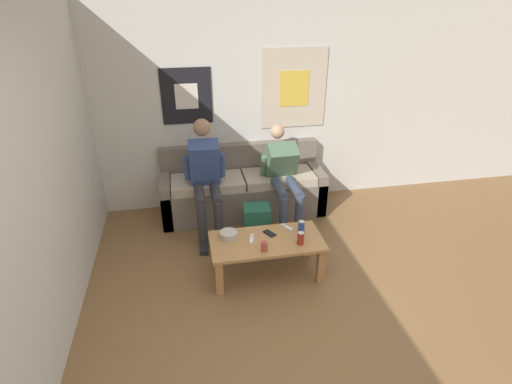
# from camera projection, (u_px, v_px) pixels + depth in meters

# --- Properties ---
(ground_plane) EXTENTS (18.00, 18.00, 0.00)m
(ground_plane) POSITION_uv_depth(u_px,v_px,m) (321.00, 366.00, 3.03)
(ground_plane) COLOR brown
(wall_back) EXTENTS (10.00, 0.07, 2.55)m
(wall_back) POSITION_uv_depth(u_px,v_px,m) (253.00, 106.00, 4.89)
(wall_back) COLOR silver
(wall_back) RESTS_ON ground_plane
(couch) EXTENTS (2.00, 0.65, 0.83)m
(couch) POSITION_uv_depth(u_px,v_px,m) (243.00, 190.00, 5.01)
(couch) COLOR #70665B
(couch) RESTS_ON ground_plane
(coffee_table) EXTENTS (1.09, 0.54, 0.39)m
(coffee_table) POSITION_uv_depth(u_px,v_px,m) (267.00, 246.00, 3.87)
(coffee_table) COLOR #B27F4C
(coffee_table) RESTS_ON ground_plane
(person_seated_adult) EXTENTS (0.47, 0.88, 1.27)m
(person_seated_adult) POSITION_uv_depth(u_px,v_px,m) (206.00, 174.00, 4.47)
(person_seated_adult) COLOR #2D2D33
(person_seated_adult) RESTS_ON ground_plane
(person_seated_teen) EXTENTS (0.47, 1.01, 1.12)m
(person_seated_teen) POSITION_uv_depth(u_px,v_px,m) (283.00, 174.00, 4.66)
(person_seated_teen) COLOR #384256
(person_seated_teen) RESTS_ON ground_plane
(backpack) EXTENTS (0.32, 0.30, 0.43)m
(backpack) POSITION_uv_depth(u_px,v_px,m) (257.00, 225.00, 4.45)
(backpack) COLOR #1E5642
(backpack) RESTS_ON ground_plane
(ceramic_bowl) EXTENTS (0.17, 0.17, 0.07)m
(ceramic_bowl) POSITION_uv_depth(u_px,v_px,m) (229.00, 234.00, 3.86)
(ceramic_bowl) COLOR #B7B2A8
(ceramic_bowl) RESTS_ON coffee_table
(pillar_candle) EXTENTS (0.06, 0.06, 0.11)m
(pillar_candle) POSITION_uv_depth(u_px,v_px,m) (264.00, 247.00, 3.66)
(pillar_candle) COLOR #B24C42
(pillar_candle) RESTS_ON coffee_table
(drink_can_blue) EXTENTS (0.07, 0.07, 0.12)m
(drink_can_blue) POSITION_uv_depth(u_px,v_px,m) (301.00, 227.00, 3.94)
(drink_can_blue) COLOR #28479E
(drink_can_blue) RESTS_ON coffee_table
(drink_can_red) EXTENTS (0.07, 0.07, 0.12)m
(drink_can_red) POSITION_uv_depth(u_px,v_px,m) (301.00, 238.00, 3.76)
(drink_can_red) COLOR maroon
(drink_can_red) RESTS_ON coffee_table
(game_controller_near_left) EXTENTS (0.10, 0.14, 0.03)m
(game_controller_near_left) POSITION_uv_depth(u_px,v_px,m) (287.00, 227.00, 4.02)
(game_controller_near_left) COLOR white
(game_controller_near_left) RESTS_ON coffee_table
(game_controller_near_right) EXTENTS (0.07, 0.15, 0.03)m
(game_controller_near_right) POSITION_uv_depth(u_px,v_px,m) (252.00, 239.00, 3.83)
(game_controller_near_right) COLOR white
(game_controller_near_right) RESTS_ON coffee_table
(cell_phone) EXTENTS (0.13, 0.15, 0.01)m
(cell_phone) POSITION_uv_depth(u_px,v_px,m) (270.00, 233.00, 3.94)
(cell_phone) COLOR black
(cell_phone) RESTS_ON coffee_table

